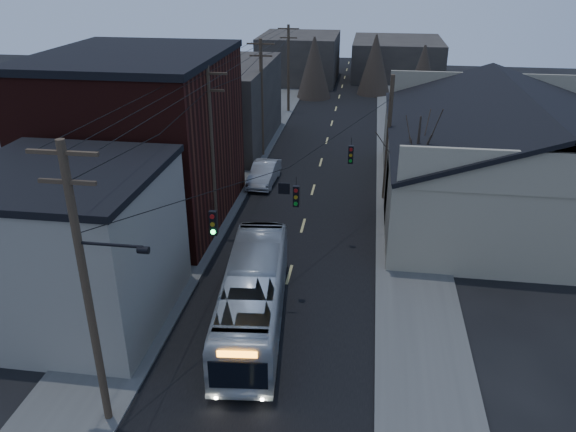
% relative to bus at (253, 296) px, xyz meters
% --- Properties ---
extents(road_surface, '(9.00, 110.00, 0.02)m').
position_rel_bus_xyz_m(road_surface, '(0.96, 20.54, -1.47)').
color(road_surface, black).
rests_on(road_surface, ground).
extents(sidewalk_left, '(4.00, 110.00, 0.12)m').
position_rel_bus_xyz_m(sidewalk_left, '(-5.54, 20.54, -1.42)').
color(sidewalk_left, '#474744').
rests_on(sidewalk_left, ground).
extents(sidewalk_right, '(4.00, 110.00, 0.12)m').
position_rel_bus_xyz_m(sidewalk_right, '(7.46, 20.54, -1.42)').
color(sidewalk_right, '#474744').
rests_on(sidewalk_right, ground).
extents(building_clapboard, '(8.00, 8.00, 7.00)m').
position_rel_bus_xyz_m(building_clapboard, '(-8.04, -0.46, 2.02)').
color(building_clapboard, gray).
rests_on(building_clapboard, ground).
extents(building_brick, '(10.00, 12.00, 10.00)m').
position_rel_bus_xyz_m(building_brick, '(-9.04, 10.54, 3.52)').
color(building_brick, black).
rests_on(building_brick, ground).
extents(building_left_far, '(9.00, 14.00, 7.00)m').
position_rel_bus_xyz_m(building_left_far, '(-8.54, 26.54, 2.02)').
color(building_left_far, '#2E2825').
rests_on(building_left_far, ground).
extents(warehouse, '(16.16, 20.60, 7.73)m').
position_rel_bus_xyz_m(warehouse, '(13.96, 15.54, 1.21)').
color(warehouse, gray).
rests_on(warehouse, ground).
extents(building_far_left, '(10.00, 12.00, 6.00)m').
position_rel_bus_xyz_m(building_far_left, '(-5.04, 55.54, 1.52)').
color(building_far_left, '#2E2825').
rests_on(building_far_left, ground).
extents(building_far_right, '(12.00, 14.00, 5.00)m').
position_rel_bus_xyz_m(building_far_right, '(7.96, 60.54, 1.02)').
color(building_far_right, '#2E2825').
rests_on(building_far_right, ground).
extents(bare_tree, '(0.40, 0.40, 7.20)m').
position_rel_bus_xyz_m(bare_tree, '(7.46, 10.54, 2.12)').
color(bare_tree, black).
rests_on(bare_tree, ground).
extents(utility_lines, '(11.24, 45.28, 10.50)m').
position_rel_bus_xyz_m(utility_lines, '(-2.15, 14.68, 3.47)').
color(utility_lines, '#382B1E').
rests_on(utility_lines, ground).
extents(bus, '(3.53, 10.85, 2.97)m').
position_rel_bus_xyz_m(bus, '(0.00, 0.00, 0.00)').
color(bus, '#A7AEB3').
rests_on(bus, ground).
extents(parked_car, '(1.87, 4.85, 1.58)m').
position_rel_bus_xyz_m(parked_car, '(-2.74, 17.32, -0.70)').
color(parked_car, '#93969A').
rests_on(parked_car, ground).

